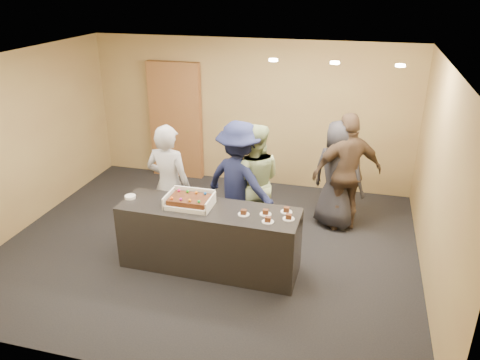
{
  "coord_description": "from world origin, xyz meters",
  "views": [
    {
      "loc": [
        1.99,
        -5.67,
        3.69
      ],
      "look_at": [
        0.48,
        0.0,
        1.12
      ],
      "focal_mm": 35.0,
      "sensor_mm": 36.0,
      "label": 1
    }
  ],
  "objects_px": {
    "serving_counter": "(209,238)",
    "person_sage_man": "(253,182)",
    "storage_cabinet": "(176,121)",
    "cake_box": "(190,202)",
    "sheet_cake": "(189,199)",
    "person_server_grey": "(169,186)",
    "person_navy_man": "(240,182)",
    "plate_stack": "(130,197)",
    "person_dark_suit": "(338,175)",
    "person_brown_extra": "(347,173)"
  },
  "relations": [
    {
      "from": "person_navy_man",
      "to": "person_brown_extra",
      "type": "bearing_deg",
      "value": -130.92
    },
    {
      "from": "plate_stack",
      "to": "person_dark_suit",
      "type": "height_order",
      "value": "person_dark_suit"
    },
    {
      "from": "serving_counter",
      "to": "person_dark_suit",
      "type": "distance_m",
      "value": 2.31
    },
    {
      "from": "person_brown_extra",
      "to": "person_dark_suit",
      "type": "distance_m",
      "value": 0.16
    },
    {
      "from": "serving_counter",
      "to": "person_server_grey",
      "type": "xyz_separation_m",
      "value": [
        -0.76,
        0.5,
        0.47
      ]
    },
    {
      "from": "storage_cabinet",
      "to": "sheet_cake",
      "type": "xyz_separation_m",
      "value": [
        1.37,
        -2.93,
        -0.13
      ]
    },
    {
      "from": "storage_cabinet",
      "to": "person_sage_man",
      "type": "height_order",
      "value": "storage_cabinet"
    },
    {
      "from": "plate_stack",
      "to": "person_brown_extra",
      "type": "height_order",
      "value": "person_brown_extra"
    },
    {
      "from": "person_navy_man",
      "to": "person_brown_extra",
      "type": "xyz_separation_m",
      "value": [
        1.5,
        0.73,
        0.02
      ]
    },
    {
      "from": "cake_box",
      "to": "person_sage_man",
      "type": "distance_m",
      "value": 1.15
    },
    {
      "from": "serving_counter",
      "to": "person_dark_suit",
      "type": "height_order",
      "value": "person_dark_suit"
    },
    {
      "from": "person_sage_man",
      "to": "sheet_cake",
      "type": "bearing_deg",
      "value": 44.95
    },
    {
      "from": "storage_cabinet",
      "to": "cake_box",
      "type": "xyz_separation_m",
      "value": [
        1.37,
        -2.91,
        -0.18
      ]
    },
    {
      "from": "plate_stack",
      "to": "storage_cabinet",
      "type": "bearing_deg",
      "value": 99.81
    },
    {
      "from": "storage_cabinet",
      "to": "person_dark_suit",
      "type": "bearing_deg",
      "value": -21.73
    },
    {
      "from": "storage_cabinet",
      "to": "person_server_grey",
      "type": "height_order",
      "value": "storage_cabinet"
    },
    {
      "from": "person_navy_man",
      "to": "person_sage_man",
      "type": "bearing_deg",
      "value": -125.38
    },
    {
      "from": "cake_box",
      "to": "person_server_grey",
      "type": "bearing_deg",
      "value": 136.64
    },
    {
      "from": "serving_counter",
      "to": "storage_cabinet",
      "type": "xyz_separation_m",
      "value": [
        -1.63,
        2.93,
        0.67
      ]
    },
    {
      "from": "plate_stack",
      "to": "person_sage_man",
      "type": "height_order",
      "value": "person_sage_man"
    },
    {
      "from": "cake_box",
      "to": "person_sage_man",
      "type": "bearing_deg",
      "value": 57.17
    },
    {
      "from": "storage_cabinet",
      "to": "person_brown_extra",
      "type": "bearing_deg",
      "value": -21.68
    },
    {
      "from": "person_sage_man",
      "to": "person_server_grey",
      "type": "bearing_deg",
      "value": 10.91
    },
    {
      "from": "plate_stack",
      "to": "person_server_grey",
      "type": "bearing_deg",
      "value": 52.17
    },
    {
      "from": "plate_stack",
      "to": "person_brown_extra",
      "type": "bearing_deg",
      "value": 29.4
    },
    {
      "from": "person_sage_man",
      "to": "person_brown_extra",
      "type": "distance_m",
      "value": 1.46
    },
    {
      "from": "sheet_cake",
      "to": "person_navy_man",
      "type": "distance_m",
      "value": 0.99
    },
    {
      "from": "sheet_cake",
      "to": "person_server_grey",
      "type": "relative_size",
      "value": 0.28
    },
    {
      "from": "sheet_cake",
      "to": "person_server_grey",
      "type": "bearing_deg",
      "value": 135.31
    },
    {
      "from": "person_server_grey",
      "to": "person_navy_man",
      "type": "bearing_deg",
      "value": -152.96
    },
    {
      "from": "sheet_cake",
      "to": "person_sage_man",
      "type": "height_order",
      "value": "person_sage_man"
    },
    {
      "from": "serving_counter",
      "to": "storage_cabinet",
      "type": "distance_m",
      "value": 3.42
    },
    {
      "from": "person_brown_extra",
      "to": "person_dark_suit",
      "type": "relative_size",
      "value": 1.08
    },
    {
      "from": "person_server_grey",
      "to": "person_brown_extra",
      "type": "distance_m",
      "value": 2.69
    },
    {
      "from": "serving_counter",
      "to": "person_brown_extra",
      "type": "bearing_deg",
      "value": 44.56
    },
    {
      "from": "person_navy_man",
      "to": "storage_cabinet",
      "type": "bearing_deg",
      "value": -25.13
    },
    {
      "from": "sheet_cake",
      "to": "person_server_grey",
      "type": "xyz_separation_m",
      "value": [
        -0.5,
        0.5,
        -0.08
      ]
    },
    {
      "from": "serving_counter",
      "to": "person_navy_man",
      "type": "distance_m",
      "value": 1.02
    },
    {
      "from": "person_server_grey",
      "to": "person_navy_man",
      "type": "relative_size",
      "value": 1.0
    },
    {
      "from": "person_sage_man",
      "to": "person_navy_man",
      "type": "relative_size",
      "value": 0.97
    },
    {
      "from": "sheet_cake",
      "to": "serving_counter",
      "type": "bearing_deg",
      "value": 0.0
    },
    {
      "from": "serving_counter",
      "to": "sheet_cake",
      "type": "distance_m",
      "value": 0.61
    },
    {
      "from": "storage_cabinet",
      "to": "person_server_grey",
      "type": "xyz_separation_m",
      "value": [
        0.87,
        -2.43,
        -0.21
      ]
    },
    {
      "from": "sheet_cake",
      "to": "person_brown_extra",
      "type": "xyz_separation_m",
      "value": [
        1.95,
        1.61,
        -0.06
      ]
    },
    {
      "from": "sheet_cake",
      "to": "person_navy_man",
      "type": "xyz_separation_m",
      "value": [
        0.45,
        0.88,
        -0.08
      ]
    },
    {
      "from": "person_server_grey",
      "to": "person_sage_man",
      "type": "relative_size",
      "value": 1.03
    },
    {
      "from": "serving_counter",
      "to": "person_sage_man",
      "type": "bearing_deg",
      "value": 70.73
    },
    {
      "from": "sheet_cake",
      "to": "person_brown_extra",
      "type": "distance_m",
      "value": 2.53
    },
    {
      "from": "cake_box",
      "to": "sheet_cake",
      "type": "height_order",
      "value": "cake_box"
    },
    {
      "from": "serving_counter",
      "to": "sheet_cake",
      "type": "height_order",
      "value": "sheet_cake"
    }
  ]
}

